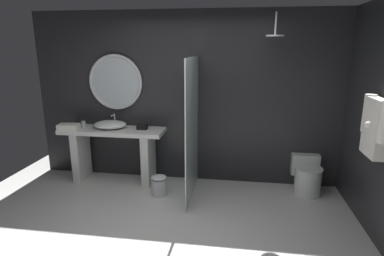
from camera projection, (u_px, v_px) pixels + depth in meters
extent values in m
plane|color=silver|center=(159.00, 246.00, 3.41)|extent=(5.76, 5.76, 0.00)
cube|color=#232326|center=(187.00, 98.00, 4.90)|extent=(4.80, 0.10, 2.60)
cube|color=#232326|center=(382.00, 120.00, 3.48)|extent=(0.10, 2.47, 2.60)
cube|color=silver|center=(113.00, 131.00, 4.87)|extent=(1.59, 0.50, 0.06)
cube|color=silver|center=(81.00, 155.00, 5.06)|extent=(0.12, 0.42, 0.79)
cube|color=silver|center=(148.00, 159.00, 4.90)|extent=(0.12, 0.42, 0.79)
ellipsoid|color=white|center=(110.00, 125.00, 4.89)|extent=(0.50, 0.41, 0.11)
cylinder|color=silver|center=(115.00, 120.00, 5.06)|extent=(0.02, 0.02, 0.19)
cylinder|color=silver|center=(113.00, 115.00, 4.98)|extent=(0.02, 0.12, 0.02)
cylinder|color=silver|center=(83.00, 124.00, 4.98)|extent=(0.07, 0.07, 0.09)
cube|color=black|center=(142.00, 127.00, 4.83)|extent=(0.15, 0.12, 0.08)
torus|color=silver|center=(115.00, 82.00, 4.91)|extent=(0.85, 0.05, 0.85)
cylinder|color=#B2BCC1|center=(116.00, 82.00, 4.92)|extent=(0.78, 0.01, 0.78)
cube|color=silver|center=(192.00, 129.00, 4.38)|extent=(0.02, 1.12, 1.95)
cylinder|color=silver|center=(276.00, 23.00, 4.03)|extent=(0.02, 0.02, 0.28)
cylinder|color=silver|center=(275.00, 36.00, 4.07)|extent=(0.23, 0.23, 0.02)
cube|color=silver|center=(375.00, 128.00, 3.31)|extent=(0.12, 0.39, 0.61)
cylinder|color=silver|center=(369.00, 113.00, 3.49)|extent=(0.12, 0.12, 0.42)
sphere|color=silver|center=(368.00, 125.00, 3.31)|extent=(0.07, 0.07, 0.07)
cylinder|color=white|center=(308.00, 181.00, 4.56)|extent=(0.37, 0.37, 0.40)
ellipsoid|color=white|center=(309.00, 168.00, 4.51)|extent=(0.39, 0.42, 0.02)
cube|color=white|center=(305.00, 164.00, 4.79)|extent=(0.40, 0.19, 0.32)
cylinder|color=silver|center=(159.00, 187.00, 4.56)|extent=(0.22, 0.22, 0.24)
ellipsoid|color=silver|center=(159.00, 178.00, 4.52)|extent=(0.22, 0.22, 0.07)
cube|color=silver|center=(69.00, 127.00, 4.80)|extent=(0.32, 0.21, 0.09)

